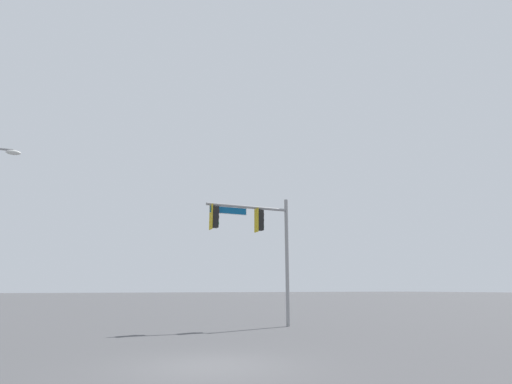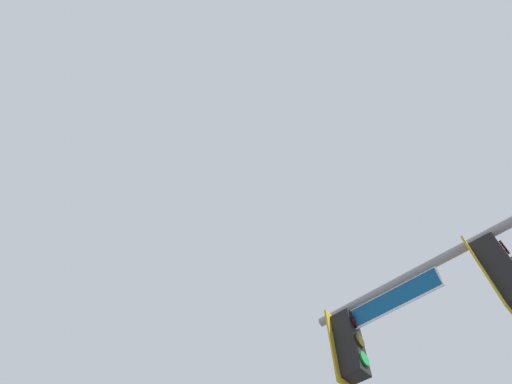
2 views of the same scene
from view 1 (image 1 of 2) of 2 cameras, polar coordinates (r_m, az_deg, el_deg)
ground_plane at (r=11.04m, az=-6.69°, el=-23.57°), size 400.00×400.00×0.00m
signal_pole_near at (r=21.36m, az=0.14°, el=-5.79°), size 4.71×0.57×6.77m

